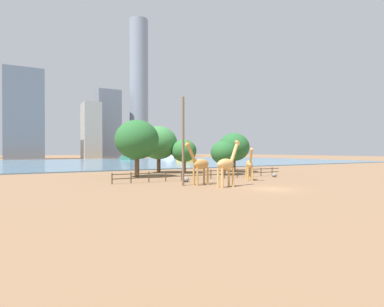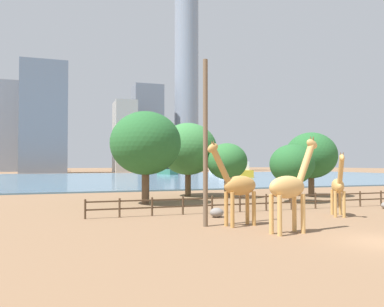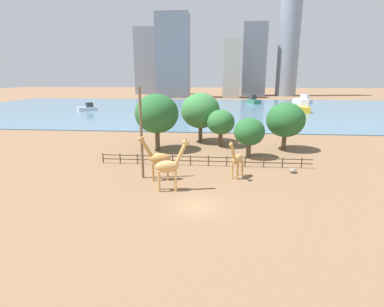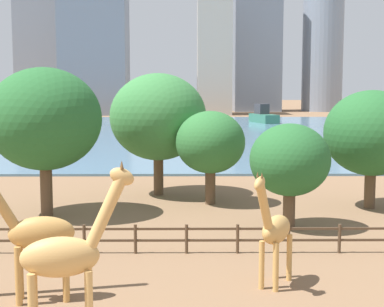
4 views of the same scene
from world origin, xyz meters
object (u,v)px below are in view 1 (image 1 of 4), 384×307
(tree_center_broad, at_px, (159,143))
(tree_left_small, at_px, (184,151))
(giraffe_tall, at_px, (250,164))
(boat_tug, at_px, (185,157))
(giraffe_companion, at_px, (199,164))
(boulder_near_fence, at_px, (186,179))
(boat_barge, at_px, (128,157))
(tree_right_tall, at_px, (234,147))
(tree_right_small, at_px, (137,140))
(utility_pole, at_px, (183,141))
(boulder_by_pole, at_px, (274,175))
(giraffe_young, at_px, (227,164))
(boat_sailboat, at_px, (168,156))
(tree_left_large, at_px, (224,153))

(tree_center_broad, xyz_separation_m, tree_left_small, (3.37, -3.11, -1.41))
(giraffe_tall, relative_size, boat_tug, 0.48)
(giraffe_companion, bearing_deg, tree_center_broad, -110.48)
(boulder_near_fence, bearing_deg, boat_tug, 62.61)
(tree_left_small, height_order, boat_barge, tree_left_small)
(tree_center_broad, distance_m, boat_tug, 53.65)
(tree_right_tall, distance_m, tree_right_small, 19.06)
(tree_center_broad, bearing_deg, giraffe_tall, -74.25)
(tree_left_small, height_order, boat_tug, tree_left_small)
(utility_pole, relative_size, tree_right_small, 1.17)
(tree_center_broad, bearing_deg, tree_right_tall, -19.13)
(tree_left_small, bearing_deg, utility_pole, -117.68)
(boulder_by_pole, bearing_deg, tree_left_small, 123.33)
(utility_pole, relative_size, boat_barge, 1.13)
(boulder_by_pole, height_order, boat_tug, boat_tug)
(utility_pole, bearing_deg, giraffe_young, -44.28)
(giraffe_young, relative_size, utility_pole, 0.53)
(utility_pole, height_order, boat_tug, utility_pole)
(tree_right_small, bearing_deg, tree_center_broad, 46.33)
(tree_right_tall, height_order, boat_tug, tree_right_tall)
(tree_left_small, bearing_deg, tree_right_tall, -8.19)
(giraffe_young, relative_size, boat_sailboat, 0.68)
(boat_barge, bearing_deg, giraffe_tall, -23.39)
(tree_left_large, height_order, boat_barge, tree_left_large)
(utility_pole, relative_size, tree_left_small, 1.69)
(giraffe_companion, distance_m, tree_left_large, 14.62)
(boat_sailboat, height_order, boat_tug, boat_tug)
(giraffe_young, xyz_separation_m, boulder_by_pole, (13.31, 6.71, -2.17))
(tree_center_broad, relative_size, boat_tug, 0.88)
(boat_barge, bearing_deg, tree_left_large, -22.73)
(tree_left_large, bearing_deg, boat_sailboat, 71.20)
(giraffe_tall, bearing_deg, tree_center_broad, -134.42)
(giraffe_young, height_order, boat_barge, giraffe_young)
(boat_sailboat, distance_m, boat_tug, 34.54)
(giraffe_tall, bearing_deg, utility_pole, -54.78)
(giraffe_companion, distance_m, boat_barge, 95.37)
(giraffe_young, bearing_deg, tree_left_large, 46.23)
(tree_center_broad, bearing_deg, boat_tug, 57.64)
(giraffe_companion, relative_size, tree_right_small, 0.60)
(tree_right_small, relative_size, boat_barge, 0.97)
(giraffe_tall, height_order, boat_barge, giraffe_tall)
(giraffe_companion, height_order, tree_center_broad, tree_center_broad)
(boulder_near_fence, height_order, boat_barge, boat_barge)
(tree_center_broad, height_order, tree_right_small, tree_right_small)
(boulder_by_pole, xyz_separation_m, tree_right_tall, (1.16, 11.37, 4.26))
(tree_left_large, distance_m, boat_sailboat, 93.10)
(utility_pole, height_order, boulder_near_fence, utility_pole)
(tree_right_tall, bearing_deg, utility_pole, -140.73)
(tree_left_large, height_order, tree_right_small, tree_right_small)
(giraffe_young, relative_size, boat_tug, 0.56)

